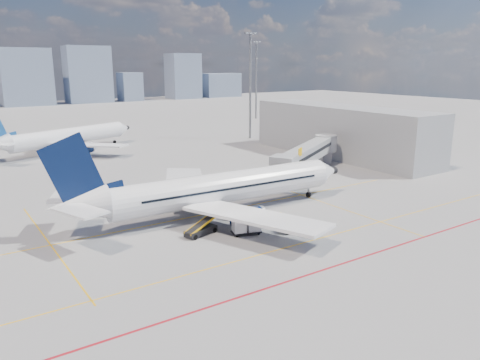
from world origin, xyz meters
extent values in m
plane|color=gray|center=(0.00, 0.00, 0.00)|extent=(420.00, 420.00, 0.00)
cube|color=#EAAA0C|center=(0.00, 8.00, 0.01)|extent=(60.00, 0.18, 0.01)
cube|color=#EAAA0C|center=(0.00, -6.00, 0.01)|extent=(80.00, 0.15, 0.01)
cube|color=#EAAA0C|center=(14.00, 2.00, 0.01)|extent=(0.15, 28.00, 0.01)
cube|color=#EAAA0C|center=(-20.00, 8.00, 0.01)|extent=(0.15, 30.00, 0.01)
cube|color=maroon|center=(0.00, -12.00, 0.01)|extent=(90.00, 0.25, 0.01)
cube|color=#9B9EA3|center=(22.25, 16.15, 3.90)|extent=(20.84, 13.93, 2.60)
cube|color=black|center=(22.25, 16.15, 4.10)|extent=(20.52, 13.82, 0.55)
cube|color=#9B9EA3|center=(12.70, 10.50, 3.90)|extent=(4.49, 4.56, 3.00)
cube|color=black|center=(17.00, 12.80, 0.35)|extent=(2.20, 1.00, 0.70)
cylinder|color=slate|center=(17.00, 12.80, 1.70)|extent=(0.56, 0.56, 2.70)
cylinder|color=slate|center=(29.00, 20.00, 1.95)|extent=(0.60, 0.60, 3.90)
cylinder|color=#9B9EA3|center=(32.00, 22.00, 3.90)|extent=(4.00, 4.00, 3.00)
cylinder|color=gray|center=(32.00, 22.00, 1.95)|extent=(2.40, 2.40, 3.90)
cube|color=#EAAA0C|center=(15.50, 10.30, 5.70)|extent=(1.26, 0.82, 1.20)
cube|color=#9B9EA3|center=(40.00, 26.00, 5.00)|extent=(10.00, 42.00, 10.00)
cube|color=black|center=(35.20, 26.00, 5.00)|extent=(0.25, 40.00, 4.50)
cylinder|color=slate|center=(38.00, 55.00, 12.50)|extent=(0.56, 0.56, 25.00)
cube|color=slate|center=(38.00, 55.00, 25.20)|extent=(3.20, 0.40, 0.50)
cube|color=#ACAFB3|center=(36.80, 54.75, 25.20)|extent=(0.60, 0.15, 0.35)
cube|color=#ACAFB3|center=(38.00, 54.75, 25.20)|extent=(0.60, 0.15, 0.35)
cube|color=#ACAFB3|center=(39.20, 54.75, 25.20)|extent=(0.60, 0.15, 0.35)
cylinder|color=slate|center=(65.00, 90.00, 12.50)|extent=(0.56, 0.56, 25.00)
cube|color=slate|center=(65.00, 90.00, 25.20)|extent=(3.20, 0.40, 0.50)
cube|color=#ACAFB3|center=(63.80, 89.75, 25.20)|extent=(0.60, 0.15, 0.35)
cube|color=#ACAFB3|center=(65.00, 89.75, 25.20)|extent=(0.60, 0.15, 0.35)
cube|color=#ACAFB3|center=(66.20, 89.75, 25.20)|extent=(0.60, 0.15, 0.35)
cube|color=slate|center=(10.21, 190.00, 12.52)|extent=(21.35, 15.82, 25.03)
cube|color=slate|center=(38.08, 190.00, 13.24)|extent=(20.56, 11.58, 26.47)
cube|color=slate|center=(58.73, 190.00, 7.00)|extent=(10.25, 10.55, 14.00)
cube|color=slate|center=(88.79, 190.00, 11.80)|extent=(16.20, 12.75, 23.60)
cube|color=slate|center=(112.40, 190.00, 6.51)|extent=(21.37, 10.60, 13.01)
cylinder|color=white|center=(0.77, 7.11, 3.30)|extent=(29.60, 4.93, 3.83)
cone|color=white|center=(17.27, 6.49, 3.30)|extent=(3.68, 3.96, 3.83)
sphere|color=black|center=(18.64, 6.44, 3.30)|extent=(1.12, 1.12, 1.08)
cone|color=white|center=(-17.10, 7.77, 3.84)|extent=(6.43, 4.06, 3.83)
cube|color=black|center=(15.99, 6.54, 3.84)|extent=(1.53, 1.53, 0.44)
cube|color=white|center=(-0.37, 16.00, 2.25)|extent=(11.74, 16.81, 0.57)
cube|color=white|center=(-1.03, -1.68, 2.25)|extent=(10.79, 16.96, 0.57)
cylinder|color=#08153B|center=(0.49, 12.82, 1.02)|extent=(3.62, 2.39, 2.26)
cylinder|color=#08153B|center=(0.07, 1.43, 1.02)|extent=(3.62, 2.39, 2.26)
cylinder|color=#ACAFB3|center=(2.36, 12.75, 1.02)|extent=(0.43, 2.33, 2.32)
cylinder|color=#ACAFB3|center=(1.93, 1.36, 1.02)|extent=(0.43, 2.33, 2.32)
cube|color=#08153B|center=(-17.10, 7.77, 7.23)|extent=(6.74, 0.57, 8.38)
cube|color=#08153B|center=(-14.75, 7.69, 4.87)|extent=(5.55, 0.50, 2.11)
cube|color=white|center=(-17.38, 10.93, 4.18)|extent=(4.94, 6.23, 0.22)
cube|color=white|center=(-17.61, 4.65, 4.18)|extent=(4.64, 6.18, 0.22)
cylinder|color=slate|center=(14.03, 6.61, 0.90)|extent=(0.29, 0.29, 1.80)
cylinder|color=black|center=(14.03, 6.61, 0.38)|extent=(0.77, 0.31, 0.76)
cylinder|color=slate|center=(-0.12, 9.70, 0.80)|extent=(0.33, 0.33, 1.60)
cylinder|color=black|center=(-0.12, 9.70, 0.50)|extent=(1.02, 0.69, 1.00)
cylinder|color=slate|center=(-0.31, 4.59, 0.80)|extent=(0.33, 0.33, 1.60)
cylinder|color=black|center=(-0.31, 4.59, 0.50)|extent=(1.02, 0.69, 1.00)
cube|color=black|center=(1.33, 8.98, 3.59)|extent=(24.16, 1.00, 0.26)
cube|color=black|center=(1.19, 5.19, 3.59)|extent=(24.16, 1.00, 0.26)
cylinder|color=white|center=(-4.14, 61.52, 3.30)|extent=(26.25, 13.50, 3.50)
cone|color=white|center=(9.82, 67.27, 3.30)|extent=(4.32, 4.47, 3.50)
sphere|color=black|center=(10.98, 67.75, 3.30)|extent=(1.29, 1.29, 0.99)
cube|color=black|center=(8.74, 66.82, 3.79)|extent=(1.76, 1.76, 0.40)
cube|color=white|center=(-8.46, 68.49, 2.34)|extent=(5.10, 14.95, 0.52)
cube|color=white|center=(-2.31, 53.53, 2.34)|extent=(13.96, 13.61, 0.52)
cylinder|color=#08153B|center=(-6.54, 66.17, 1.21)|extent=(3.78, 3.14, 2.07)
cylinder|color=#08153B|center=(-2.57, 56.53, 1.21)|extent=(3.78, 3.14, 2.07)
cylinder|color=#ACAFB3|center=(-4.96, 66.82, 1.21)|extent=(1.10, 2.08, 2.12)
cylinder|color=#ACAFB3|center=(-0.99, 57.18, 1.21)|extent=(1.10, 2.08, 2.12)
cube|color=navy|center=(-17.26, 56.12, 4.74)|extent=(4.79, 2.18, 1.93)
cube|color=white|center=(-18.49, 52.50, 4.11)|extent=(5.44, 5.48, 0.20)
cylinder|color=black|center=(-5.86, 63.34, 0.50)|extent=(1.17, 0.98, 1.00)
cylinder|color=black|center=(-4.08, 59.02, 0.50)|extent=(1.17, 0.98, 1.00)
cylinder|color=black|center=(7.07, 66.14, 0.38)|extent=(0.81, 0.55, 0.76)
cube|color=white|center=(2.95, -2.79, 0.50)|extent=(2.10, 1.32, 0.72)
cube|color=white|center=(2.59, -2.74, 1.04)|extent=(1.02, 1.14, 0.54)
cube|color=black|center=(2.59, -2.74, 1.22)|extent=(0.93, 1.08, 0.32)
cylinder|color=black|center=(2.17, -3.19, 0.25)|extent=(0.53, 0.26, 0.50)
cylinder|color=black|center=(2.30, -2.21, 0.25)|extent=(0.53, 0.26, 0.50)
cylinder|color=black|center=(3.60, -3.37, 0.25)|extent=(0.53, 0.26, 0.50)
cylinder|color=black|center=(3.73, -2.38, 0.25)|extent=(0.53, 0.26, 0.50)
cube|color=black|center=(-1.49, -0.56, 0.28)|extent=(3.43, 2.23, 0.16)
cube|color=white|center=(-2.25, -0.34, 1.06)|extent=(1.68, 1.65, 1.36)
cube|color=white|center=(-0.73, -0.78, 1.06)|extent=(1.68, 1.65, 1.36)
cylinder|color=black|center=(-2.84, -0.81, 0.14)|extent=(0.30, 0.20, 0.28)
cylinder|color=black|center=(-2.50, 0.37, 0.14)|extent=(0.30, 0.20, 0.28)
cylinder|color=black|center=(-0.48, -1.49, 0.14)|extent=(0.30, 0.20, 0.28)
cylinder|color=black|center=(-0.13, -0.31, 0.14)|extent=(0.30, 0.20, 0.28)
cube|color=black|center=(-5.67, 2.08, 0.41)|extent=(4.07, 2.35, 0.64)
cube|color=black|center=(-4.97, 2.27, 1.37)|extent=(5.54, 2.35, 1.69)
cube|color=#EAAA0C|center=(-5.10, 2.76, 1.37)|extent=(5.33, 1.54, 1.76)
cube|color=#EAAA0C|center=(-4.83, 1.79, 1.37)|extent=(5.33, 1.54, 1.76)
cylinder|color=black|center=(-6.91, 1.07, 0.27)|extent=(0.59, 0.36, 0.55)
cylinder|color=black|center=(-7.26, 2.30, 0.27)|extent=(0.59, 0.36, 0.55)
cylinder|color=black|center=(-4.09, 1.85, 0.27)|extent=(0.59, 0.36, 0.55)
cylinder|color=black|center=(-4.43, 3.08, 0.27)|extent=(0.59, 0.36, 0.55)
imported|color=yellow|center=(2.98, -0.93, 0.91)|extent=(0.44, 0.67, 1.83)
camera|label=1|loc=(-28.89, -40.19, 18.07)|focal=35.00mm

